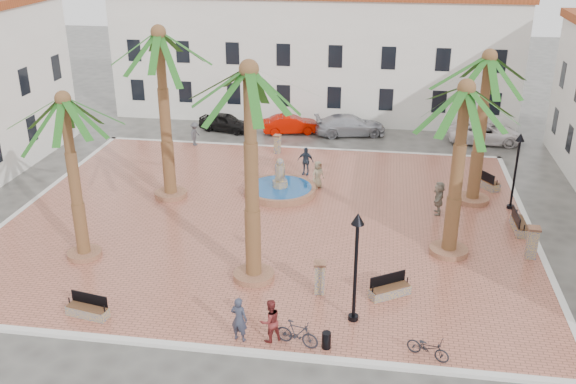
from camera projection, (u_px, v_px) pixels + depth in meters
The scene contains 35 objects.
ground at pixel (269, 219), 32.87m from camera, with size 120.00×120.00×0.00m, color #56544F.
plaza at pixel (269, 218), 32.84m from camera, with size 26.00×22.00×0.15m, color #B4644E.
kerb_n at pixel (298, 148), 42.84m from camera, with size 26.30×0.30×0.16m, color silver.
kerb_s at pixel (213, 349), 22.83m from camera, with size 26.30×0.30×0.16m, color silver.
kerb_e at pixel (533, 236), 31.02m from camera, with size 0.30×22.30×0.16m, color silver.
kerb_w at pixel (32, 202), 34.65m from camera, with size 0.30×22.30×0.16m, color silver.
building_north at pixel (315, 52), 49.18m from camera, with size 30.40×7.40×9.50m.
fountain at pixel (280, 189), 35.53m from camera, with size 3.99×3.99×2.06m.
palm_nw at pixel (160, 52), 32.18m from camera, with size 5.78×5.78×9.26m.
palm_sw at pixel (65, 118), 26.47m from camera, with size 4.95×4.95×7.63m.
palm_s at pixel (250, 95), 24.12m from camera, with size 5.67×5.67×9.30m.
palm_e at pixel (464, 110), 26.62m from camera, with size 5.69×5.69×8.06m.
palm_ne at pixel (487, 75), 31.91m from camera, with size 5.70×5.70×8.20m.
bench_s at pixel (88, 310), 24.53m from camera, with size 1.75×0.83×0.89m.
bench_se at pixel (390, 290), 25.84m from camera, with size 1.74×1.39×0.91m.
bench_e at pixel (519, 225), 31.27m from camera, with size 0.62×1.88×0.98m.
bench_ne at pixel (485, 182), 36.39m from camera, with size 1.54×1.91×1.01m.
lamppost_s at pixel (356, 249), 23.22m from camera, with size 0.49×0.49×4.47m.
lamppost_e at pixel (517, 158), 32.71m from camera, with size 0.45×0.45×4.14m.
bollard_se at pixel (320, 277), 25.87m from camera, with size 0.55×0.55×1.41m.
bollard_n at pixel (277, 144), 41.50m from camera, with size 0.53×0.53×1.24m.
bollard_e at pixel (532, 242), 28.55m from camera, with size 0.57×0.57×1.52m.
litter_bin at pixel (326, 340), 22.67m from camera, with size 0.33×0.33×0.64m, color black.
cyclist_a at pixel (239, 319), 22.89m from camera, with size 0.64×0.42×1.76m, color #2F3242.
bicycle_a at pixel (428, 347), 22.14m from camera, with size 0.54×1.54×0.81m, color black.
cyclist_b at pixel (270, 321), 22.88m from camera, with size 0.81×0.63×1.66m, color maroon.
bicycle_b at pixel (297, 334), 22.75m from camera, with size 0.46×1.62×0.98m, color black.
pedestrian_fountain_a at pixel (318, 175), 36.10m from camera, with size 0.77×0.50×1.57m, color #9B8B69.
pedestrian_fountain_b at pixel (306, 161), 37.95m from camera, with size 0.99×0.41×1.70m, color #2F3D50.
pedestrian_north at pixel (195, 134), 42.92m from camera, with size 1.03×0.59×1.59m, color #424247.
pedestrian_east at pixel (439, 198), 32.84m from camera, with size 1.64×0.52×1.77m, color gray.
car_black at pixel (225, 122), 46.38m from camera, with size 1.56×3.87×1.32m, color black.
car_red at pixel (291, 124), 45.87m from camera, with size 1.40×4.01×1.32m, color #B80E00.
car_silver at pixel (350, 125), 45.49m from camera, with size 2.03×5.00×1.45m, color #A7A8B0.
car_white at pixel (485, 133), 43.88m from camera, with size 2.33×5.06×1.41m, color white.
Camera 1 is at (5.49, -29.19, 14.19)m, focal length 40.00 mm.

